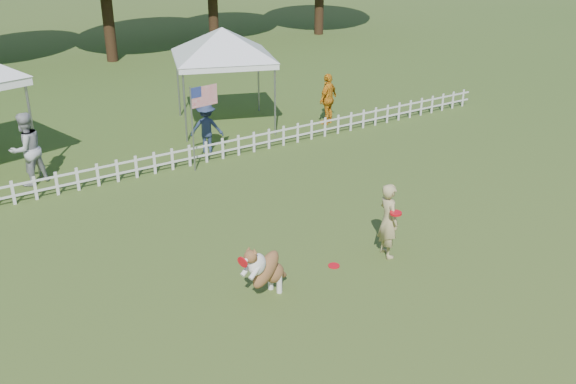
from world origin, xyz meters
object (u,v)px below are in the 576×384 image
object	(u,v)px
canopy_tent_right	(224,79)
dog	(266,269)
flag_pole	(193,130)
spectator_b	(207,128)
spectator_c	(328,99)
spectator_a	(27,149)
frisbee_on_turf	(334,266)
handler	(388,220)

from	to	relation	value
canopy_tent_right	dog	bearing A→B (deg)	-93.80
canopy_tent_right	flag_pole	size ratio (longest dim) A/B	1.33
dog	spectator_b	distance (m)	7.75
spectator_c	canopy_tent_right	bearing A→B (deg)	-54.39
spectator_a	spectator_c	size ratio (longest dim) A/B	1.13
frisbee_on_turf	spectator_c	size ratio (longest dim) A/B	0.14
canopy_tent_right	frisbee_on_turf	bearing A→B (deg)	-85.12
handler	spectator_b	world-z (taller)	handler
dog	spectator_b	xyz separation A→B (m)	(2.53, 7.32, 0.15)
handler	frisbee_on_turf	bearing A→B (deg)	91.25
frisbee_on_turf	flag_pole	world-z (taller)	flag_pole
canopy_tent_right	handler	bearing A→B (deg)	-78.02
canopy_tent_right	spectator_b	bearing A→B (deg)	-109.59
handler	flag_pole	distance (m)	6.34
flag_pole	spectator_b	bearing A→B (deg)	41.53
frisbee_on_turf	canopy_tent_right	distance (m)	9.52
dog	spectator_a	xyz separation A→B (m)	(-2.23, 7.65, 0.36)
dog	spectator_a	size ratio (longest dim) A/B	0.61
dog	frisbee_on_turf	xyz separation A→B (m)	(1.64, 0.18, -0.55)
spectator_b	spectator_c	size ratio (longest dim) A/B	0.88
handler	dog	distance (m)	2.79
handler	spectator_c	world-z (taller)	spectator_c
spectator_a	flag_pole	bearing A→B (deg)	136.98
frisbee_on_turf	canopy_tent_right	world-z (taller)	canopy_tent_right
handler	spectator_b	xyz separation A→B (m)	(-0.25, 7.35, -0.05)
handler	flag_pole	bearing A→B (deg)	22.63
dog	canopy_tent_right	xyz separation A→B (m)	(4.14, 9.25, 0.95)
flag_pole	handler	bearing A→B (deg)	-87.63
flag_pole	spectator_a	size ratio (longest dim) A/B	1.23
canopy_tent_right	spectator_a	distance (m)	6.60
handler	spectator_a	bearing A→B (deg)	44.85
dog	spectator_c	xyz separation A→B (m)	(6.98, 7.59, 0.25)
spectator_b	spectator_c	xyz separation A→B (m)	(4.45, 0.27, 0.10)
flag_pole	canopy_tent_right	bearing A→B (deg)	41.54
handler	frisbee_on_turf	world-z (taller)	handler
handler	frisbee_on_turf	size ratio (longest dim) A/B	6.86
handler	flag_pole	world-z (taller)	flag_pole
frisbee_on_turf	spectator_b	xyz separation A→B (m)	(0.89, 7.14, 0.70)
spectator_a	spectator_b	xyz separation A→B (m)	(4.76, -0.33, -0.21)
dog	spectator_c	distance (m)	10.32
dog	flag_pole	size ratio (longest dim) A/B	0.50
canopy_tent_right	spectator_b	distance (m)	2.63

